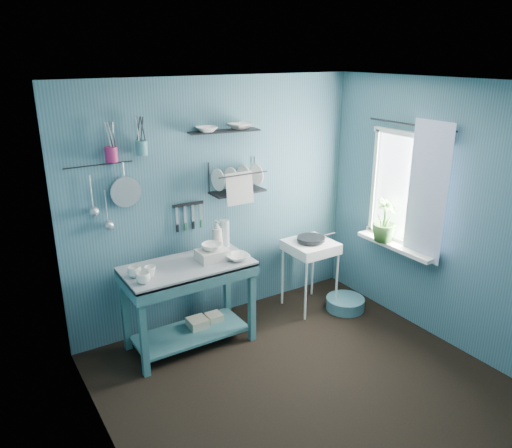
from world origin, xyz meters
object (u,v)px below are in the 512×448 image
water_bottle (225,233)px  frying_pan (311,239)px  wash_tub (212,255)px  hotplate_stand (309,275)px  utensil_cup_magenta (111,154)px  floor_basin (345,303)px  dish_rack (238,177)px  mug_left (143,278)px  potted_plant (385,220)px  storage_tin_small (214,323)px  soap_bottle (217,235)px  utensil_cup_teal (141,148)px  mug_mid (150,271)px  storage_tin_large (198,329)px  mug_right (135,272)px  work_counter (189,305)px  colander (126,192)px

water_bottle → frying_pan: (0.92, -0.23, -0.17)m
wash_tub → hotplate_stand: wash_tub is taller
wash_tub → utensil_cup_magenta: size_ratio=2.15×
floor_basin → wash_tub: bearing=170.5°
dish_rack → hotplate_stand: bearing=-13.8°
mug_left → potted_plant: (2.50, -0.33, 0.16)m
frying_pan → storage_tin_small: (-1.14, 0.09, -0.71)m
mug_left → frying_pan: mug_left is taller
soap_bottle → utensil_cup_teal: bearing=168.2°
mug_mid → storage_tin_large: size_ratio=0.45×
storage_tin_small → mug_mid: bearing=-168.4°
water_bottle → floor_basin: 1.61m
mug_mid → utensil_cup_magenta: bearing=107.9°
mug_left → potted_plant: potted_plant is taller
utensil_cup_magenta → potted_plant: 2.78m
mug_mid → mug_right: bearing=153.4°
soap_bottle → hotplate_stand: 1.21m
mug_left → soap_bottle: 0.97m
soap_bottle → potted_plant: potted_plant is taller
work_counter → mug_right: mug_right is taller
soap_bottle → storage_tin_small: (-0.12, -0.12, -0.90)m
soap_bottle → utensil_cup_magenta: utensil_cup_magenta is taller
mug_left → utensil_cup_magenta: 1.10m
utensil_cup_magenta → floor_basin: size_ratio=0.31×
mug_left → storage_tin_small: (0.78, 0.24, -0.79)m
colander → storage_tin_small: (0.70, -0.29, -1.42)m
mug_left → water_bottle: 1.07m
work_counter → frying_pan: bearing=5.6°
colander → water_bottle: bearing=-9.1°
mug_mid → utensil_cup_teal: (0.14, 0.40, 1.01)m
soap_bottle → mug_mid: bearing=-162.0°
hotplate_stand → dish_rack: (-0.73, 0.29, 1.14)m
utensil_cup_teal → potted_plant: 2.55m
hotplate_stand → dish_rack: dish_rack is taller
mug_mid → work_counter: bearing=9.0°
hotplate_stand → storage_tin_small: (-1.14, 0.09, -0.29)m
utensil_cup_teal → storage_tin_small: size_ratio=0.65×
work_counter → soap_bottle: bearing=31.3°
frying_pan → storage_tin_large: (-1.34, 0.06, -0.70)m
water_bottle → storage_tin_large: bearing=-158.0°
utensil_cup_magenta → floor_basin: bearing=-15.1°
mug_left → soap_bottle: soap_bottle is taller
utensil_cup_teal → potted_plant: size_ratio=0.29×
soap_bottle → dish_rack: size_ratio=0.54×
frying_pan → dish_rack: (-0.73, 0.29, 0.71)m
work_counter → soap_bottle: size_ratio=3.99×
water_bottle → hotplate_stand: 1.12m
mug_right → hotplate_stand: 2.01m
soap_bottle → water_bottle: size_ratio=1.07×
dish_rack → potted_plant: 1.59m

